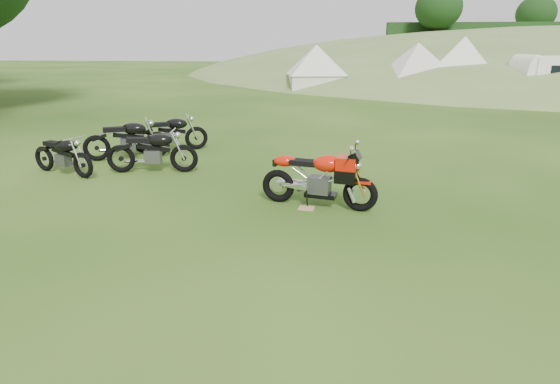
# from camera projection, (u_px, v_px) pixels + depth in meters

# --- Properties ---
(ground) EXTENTS (120.00, 120.00, 0.00)m
(ground) POSITION_uv_depth(u_px,v_px,m) (274.00, 245.00, 6.50)
(ground) COLOR #1D400D
(ground) RESTS_ON ground
(sport_motorcycle) EXTENTS (1.98, 0.93, 1.15)m
(sport_motorcycle) POSITION_uv_depth(u_px,v_px,m) (318.00, 174.00, 7.87)
(sport_motorcycle) COLOR red
(sport_motorcycle) RESTS_ON ground
(plywood_board) EXTENTS (0.29, 0.25, 0.02)m
(plywood_board) POSITION_uv_depth(u_px,v_px,m) (306.00, 208.00, 7.91)
(plywood_board) COLOR tan
(plywood_board) RESTS_ON ground
(vintage_moto_a) EXTENTS (1.71, 1.01, 0.89)m
(vintage_moto_a) POSITION_uv_depth(u_px,v_px,m) (62.00, 154.00, 9.81)
(vintage_moto_a) COLOR black
(vintage_moto_a) RESTS_ON ground
(vintage_moto_b) EXTENTS (1.92, 0.66, 0.99)m
(vintage_moto_b) POSITION_uv_depth(u_px,v_px,m) (152.00, 150.00, 9.95)
(vintage_moto_b) COLOR black
(vintage_moto_b) RESTS_ON ground
(vintage_moto_c) EXTENTS (1.86, 1.17, 0.97)m
(vintage_moto_c) POSITION_uv_depth(u_px,v_px,m) (170.00, 132.00, 11.89)
(vintage_moto_c) COLOR black
(vintage_moto_c) RESTS_ON ground
(vintage_moto_d) EXTENTS (1.94, 1.17, 1.01)m
(vintage_moto_d) POSITION_uv_depth(u_px,v_px,m) (127.00, 138.00, 11.10)
(vintage_moto_d) COLOR black
(vintage_moto_d) RESTS_ON ground
(tent_left) EXTENTS (3.37, 3.37, 2.56)m
(tent_left) POSITION_uv_depth(u_px,v_px,m) (316.00, 67.00, 26.43)
(tent_left) COLOR silver
(tent_left) RESTS_ON ground
(tent_mid) EXTENTS (3.61, 3.61, 2.63)m
(tent_mid) POSITION_uv_depth(u_px,v_px,m) (417.00, 68.00, 25.34)
(tent_mid) COLOR beige
(tent_mid) RESTS_ON ground
(tent_right) EXTENTS (3.98, 3.98, 2.82)m
(tent_right) POSITION_uv_depth(u_px,v_px,m) (462.00, 66.00, 25.14)
(tent_right) COLOR silver
(tent_right) RESTS_ON ground
(caravan) EXTENTS (4.69, 2.83, 2.05)m
(caravan) POSITION_uv_depth(u_px,v_px,m) (558.00, 77.00, 22.60)
(caravan) COLOR white
(caravan) RESTS_ON ground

